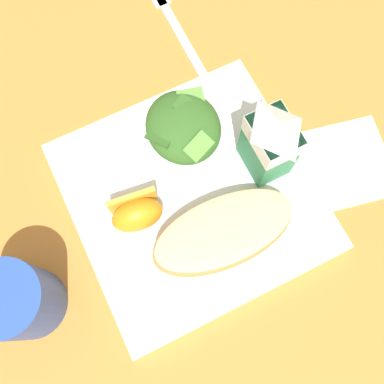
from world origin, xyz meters
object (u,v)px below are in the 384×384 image
object	(u,v)px
white_plate	(192,196)
drinking_blue_cup	(18,301)
green_salad_pile	(183,127)
milk_carton	(271,142)
orange_wedge_front	(136,212)
cheesy_pizza_bread	(223,232)
metal_fork	(176,27)
paper_napkin	(347,163)

from	to	relation	value
white_plate	drinking_blue_cup	xyz separation A→B (m)	(0.03, -0.22, 0.04)
white_plate	green_salad_pile	world-z (taller)	green_salad_pile
milk_carton	orange_wedge_front	size ratio (longest dim) A/B	1.72
cheesy_pizza_bread	orange_wedge_front	bearing A→B (deg)	-129.49
milk_carton	metal_fork	size ratio (longest dim) A/B	0.58
white_plate	paper_napkin	size ratio (longest dim) A/B	2.55
cheesy_pizza_bread	green_salad_pile	bearing A→B (deg)	173.23
cheesy_pizza_bread	orange_wedge_front	size ratio (longest dim) A/B	2.73
drinking_blue_cup	white_plate	bearing A→B (deg)	98.50
white_plate	drinking_blue_cup	distance (m)	0.23
orange_wedge_front	metal_fork	bearing A→B (deg)	144.98
cheesy_pizza_bread	green_salad_pile	world-z (taller)	green_salad_pile
white_plate	paper_napkin	xyz separation A→B (m)	(0.05, 0.20, -0.01)
metal_fork	orange_wedge_front	bearing A→B (deg)	-35.02
cheesy_pizza_bread	drinking_blue_cup	bearing A→B (deg)	-96.93
white_plate	cheesy_pizza_bread	distance (m)	0.07
metal_fork	paper_napkin	bearing A→B (deg)	20.70
green_salad_pile	paper_napkin	size ratio (longest dim) A/B	0.93
green_salad_pile	metal_fork	bearing A→B (deg)	157.49
white_plate	cheesy_pizza_bread	bearing A→B (deg)	8.96
milk_carton	paper_napkin	world-z (taller)	milk_carton
cheesy_pizza_bread	paper_napkin	xyz separation A→B (m)	(-0.02, 0.19, -0.03)
milk_carton	orange_wedge_front	bearing A→B (deg)	-91.77
white_plate	paper_napkin	bearing A→B (deg)	76.92
white_plate	metal_fork	xyz separation A→B (m)	(-0.23, 0.09, -0.01)
green_salad_pile	milk_carton	world-z (taller)	milk_carton
paper_napkin	metal_fork	size ratio (longest dim) A/B	0.58
white_plate	green_salad_pile	xyz separation A→B (m)	(-0.08, 0.03, 0.03)
green_salad_pile	orange_wedge_front	world-z (taller)	green_salad_pile
paper_napkin	green_salad_pile	bearing A→B (deg)	-125.62
cheesy_pizza_bread	metal_fork	size ratio (longest dim) A/B	0.93
white_plate	green_salad_pile	size ratio (longest dim) A/B	2.73
paper_napkin	milk_carton	bearing A→B (deg)	-114.28
cheesy_pizza_bread	white_plate	bearing A→B (deg)	-171.04
paper_napkin	metal_fork	distance (m)	0.30
white_plate	metal_fork	distance (m)	0.25
cheesy_pizza_bread	paper_napkin	bearing A→B (deg)	94.72
white_plate	orange_wedge_front	bearing A→B (deg)	-93.49
green_salad_pile	drinking_blue_cup	size ratio (longest dim) A/B	1.08
white_plate	paper_napkin	world-z (taller)	white_plate
paper_napkin	drinking_blue_cup	world-z (taller)	drinking_blue_cup
cheesy_pizza_bread	metal_fork	world-z (taller)	cheesy_pizza_bread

